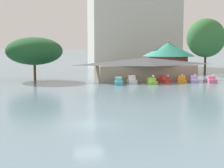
{
  "coord_description": "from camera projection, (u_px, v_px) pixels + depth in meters",
  "views": [
    {
      "loc": [
        -4.05,
        -27.85,
        6.53
      ],
      "look_at": [
        5.34,
        15.44,
        1.65
      ],
      "focal_mm": 54.43,
      "sensor_mm": 36.0,
      "label": 1
    }
  ],
  "objects": [
    {
      "name": "shoreline_tree_right",
      "position": [
        206.0,
        38.0,
        79.01
      ],
      "size": [
        8.87,
        8.87,
        13.08
      ],
      "color": "brown",
      "rests_on": "ground"
    },
    {
      "name": "pedal_boat_lime",
      "position": [
        152.0,
        81.0,
        59.6
      ],
      "size": [
        1.76,
        2.38,
        1.65
      ],
      "rotation": [
        0.0,
        0.0,
        -1.66
      ],
      "color": "#8CCC3F",
      "rests_on": "ground"
    },
    {
      "name": "pedal_boat_red",
      "position": [
        164.0,
        80.0,
        62.0
      ],
      "size": [
        2.34,
        2.85,
        1.52
      ],
      "rotation": [
        0.0,
        0.0,
        -1.23
      ],
      "color": "red",
      "rests_on": "ground"
    },
    {
      "name": "pedal_boat_cyan",
      "position": [
        119.0,
        82.0,
        58.91
      ],
      "size": [
        1.82,
        3.11,
        1.48
      ],
      "rotation": [
        0.0,
        0.0,
        -1.75
      ],
      "color": "#4CB7CC",
      "rests_on": "ground"
    },
    {
      "name": "shoreline_tree_mid",
      "position": [
        34.0,
        51.0,
        65.36
      ],
      "size": [
        10.86,
        10.86,
        8.38
      ],
      "color": "brown",
      "rests_on": "ground"
    },
    {
      "name": "pedal_boat_white",
      "position": [
        132.0,
        80.0,
        60.53
      ],
      "size": [
        1.6,
        2.43,
        1.6
      ],
      "rotation": [
        0.0,
        0.0,
        -1.63
      ],
      "color": "white",
      "rests_on": "ground"
    },
    {
      "name": "pedal_boat_orange",
      "position": [
        182.0,
        80.0,
        61.84
      ],
      "size": [
        2.17,
        2.64,
        1.59
      ],
      "rotation": [
        0.0,
        0.0,
        -1.88
      ],
      "color": "orange",
      "rests_on": "ground"
    },
    {
      "name": "green_roof_pavilion",
      "position": [
        169.0,
        55.0,
        85.15
      ],
      "size": [
        13.12,
        13.12,
        8.26
      ],
      "color": "brown",
      "rests_on": "ground"
    },
    {
      "name": "boathouse",
      "position": [
        145.0,
        68.0,
        65.89
      ],
      "size": [
        20.41,
        8.07,
        4.43
      ],
      "color": "gray",
      "rests_on": "ground"
    },
    {
      "name": "background_building_block",
      "position": [
        134.0,
        27.0,
        110.55
      ],
      "size": [
        29.02,
        14.31,
        25.78
      ],
      "color": "beige",
      "rests_on": "ground"
    },
    {
      "name": "ground_plane",
      "position": [
        89.0,
        124.0,
        28.62
      ],
      "size": [
        2000.0,
        2000.0,
        0.0
      ],
      "primitive_type": "plane",
      "color": "slate"
    },
    {
      "name": "pedal_boat_pink",
      "position": [
        212.0,
        80.0,
        61.85
      ],
      "size": [
        2.0,
        2.57,
        1.65
      ],
      "rotation": [
        0.0,
        0.0,
        -1.81
      ],
      "color": "pink",
      "rests_on": "ground"
    },
    {
      "name": "pedal_boat_lavender",
      "position": [
        194.0,
        80.0,
        62.39
      ],
      "size": [
        2.17,
        3.02,
        1.6
      ],
      "rotation": [
        0.0,
        0.0,
        -1.87
      ],
      "color": "#B299D8",
      "rests_on": "ground"
    }
  ]
}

